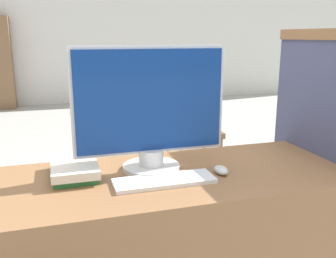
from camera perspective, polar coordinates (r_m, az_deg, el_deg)
name	(u,v)px	position (r m, az deg, el deg)	size (l,w,h in m)	color
wall_back	(76,30)	(7.53, -13.86, 14.49)	(12.00, 0.06, 2.80)	white
desk	(175,254)	(1.71, 1.06, -18.48)	(1.44, 0.60, 0.74)	#8C603D
carrel_divider	(319,168)	(1.95, 21.97, -5.48)	(0.07, 0.70, 1.32)	#474C70
monitor	(150,111)	(1.53, -2.69, 2.76)	(0.63, 0.24, 0.51)	silver
keyboard	(164,181)	(1.45, -0.56, -7.90)	(0.39, 0.13, 0.02)	white
mouse	(221,170)	(1.55, 8.09, -6.22)	(0.05, 0.08, 0.03)	silver
book_stack	(74,169)	(1.55, -14.06, -5.95)	(0.18, 0.27, 0.06)	#2D7F42
far_chair	(191,118)	(3.53, 3.45, 1.64)	(0.44, 0.44, 0.99)	brown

